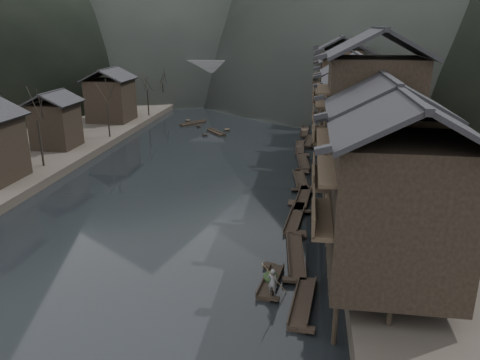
# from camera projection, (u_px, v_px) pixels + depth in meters

# --- Properties ---
(water) EXTENTS (300.00, 300.00, 0.00)m
(water) POSITION_uv_depth(u_px,v_px,m) (147.00, 243.00, 37.23)
(water) COLOR black
(water) RESTS_ON ground
(right_bank) EXTENTS (40.00, 200.00, 1.80)m
(right_bank) POSITION_uv_depth(u_px,v_px,m) (461.00, 134.00, 69.63)
(right_bank) COLOR #2D2823
(right_bank) RESTS_ON ground
(left_bank) EXTENTS (40.00, 200.00, 1.20)m
(left_bank) POSITION_uv_depth(u_px,v_px,m) (27.00, 122.00, 79.38)
(left_bank) COLOR #2D2823
(left_bank) RESTS_ON ground
(stilt_houses) EXTENTS (9.00, 67.60, 16.53)m
(stilt_houses) POSITION_uv_depth(u_px,v_px,m) (356.00, 99.00, 50.10)
(stilt_houses) COLOR black
(stilt_houses) RESTS_ON ground
(left_houses) EXTENTS (8.10, 53.20, 8.73)m
(left_houses) POSITION_uv_depth(u_px,v_px,m) (38.00, 117.00, 57.12)
(left_houses) COLOR black
(left_houses) RESTS_ON left_bank
(bare_trees) EXTENTS (3.87, 72.89, 7.74)m
(bare_trees) POSITION_uv_depth(u_px,v_px,m) (66.00, 111.00, 57.03)
(bare_trees) COLOR black
(bare_trees) RESTS_ON left_bank
(moored_sampans) EXTENTS (2.75, 55.79, 0.47)m
(moored_sampans) POSITION_uv_depth(u_px,v_px,m) (302.00, 178.00, 52.31)
(moored_sampans) COLOR black
(moored_sampans) RESTS_ON water
(midriver_boats) EXTENTS (9.21, 11.18, 0.44)m
(midriver_boats) POSITION_uv_depth(u_px,v_px,m) (204.00, 127.00, 77.67)
(midriver_boats) COLOR black
(midriver_boats) RESTS_ON water
(stone_bridge) EXTENTS (40.00, 6.00, 9.00)m
(stone_bridge) POSITION_uv_depth(u_px,v_px,m) (254.00, 78.00, 103.13)
(stone_bridge) COLOR #4C4C4F
(stone_bridge) RESTS_ON ground
(hero_sampan) EXTENTS (1.59, 4.78, 0.43)m
(hero_sampan) POSITION_uv_depth(u_px,v_px,m) (271.00, 281.00, 31.30)
(hero_sampan) COLOR black
(hero_sampan) RESTS_ON water
(cargo_heap) EXTENTS (1.04, 1.36, 0.62)m
(cargo_heap) POSITION_uv_depth(u_px,v_px,m) (271.00, 272.00, 31.33)
(cargo_heap) COLOR black
(cargo_heap) RESTS_ON hero_sampan
(boatman) EXTENTS (0.76, 0.59, 1.84)m
(boatman) POSITION_uv_depth(u_px,v_px,m) (273.00, 279.00, 29.37)
(boatman) COLOR #575759
(boatman) RESTS_ON hero_sampan
(bamboo_pole) EXTENTS (1.64, 1.77, 3.08)m
(bamboo_pole) POSITION_uv_depth(u_px,v_px,m) (277.00, 244.00, 28.56)
(bamboo_pole) COLOR #8C7A51
(bamboo_pole) RESTS_ON boatman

